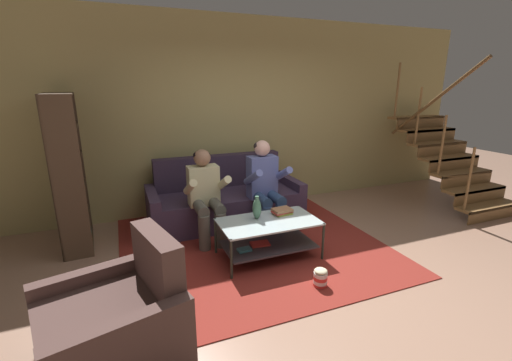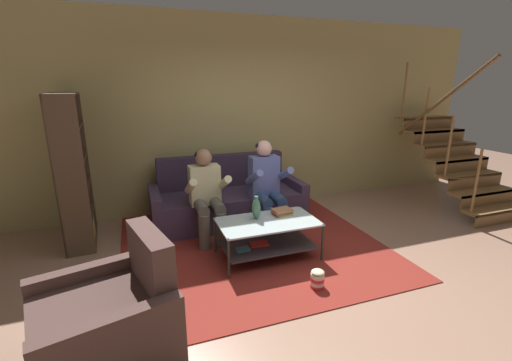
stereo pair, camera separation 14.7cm
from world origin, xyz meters
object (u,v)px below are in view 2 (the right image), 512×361
at_px(book_stack, 282,212).
at_px(armchair, 109,318).
at_px(coffee_table, 267,233).
at_px(vase, 256,208).
at_px(bookshelf, 72,190).
at_px(popcorn_tub, 317,279).
at_px(person_seated_left, 207,192).
at_px(person_seated_right, 267,183).
at_px(couch, 227,200).

distance_m(book_stack, armchair, 2.16).
bearing_deg(book_stack, armchair, -149.53).
bearing_deg(coffee_table, vase, 129.85).
bearing_deg(bookshelf, popcorn_tub, -39.43).
distance_m(person_seated_left, person_seated_right, 0.81).
relative_size(couch, person_seated_left, 1.86).
height_order(book_stack, bookshelf, bookshelf).
relative_size(couch, person_seated_right, 1.76).
height_order(vase, bookshelf, bookshelf).
xyz_separation_m(vase, popcorn_tub, (0.32, -0.85, -0.47)).
bearing_deg(popcorn_tub, armchair, -173.45).
height_order(person_seated_right, vase, person_seated_right).
relative_size(bookshelf, popcorn_tub, 9.43).
height_order(armchair, popcorn_tub, armchair).
distance_m(couch, vase, 1.17).
relative_size(person_seated_left, coffee_table, 1.04).
bearing_deg(armchair, vase, 35.05).
distance_m(person_seated_left, bookshelf, 1.61).
xyz_separation_m(couch, book_stack, (0.37, -1.11, 0.18)).
relative_size(vase, popcorn_tub, 1.39).
relative_size(book_stack, armchair, 0.23).
height_order(book_stack, armchair, armchair).
bearing_deg(person_seated_right, person_seated_left, -179.58).
bearing_deg(book_stack, vase, -175.91).
bearing_deg(person_seated_left, couch, 53.08).
distance_m(bookshelf, armchair, 2.20).
xyz_separation_m(bookshelf, armchair, (0.47, -2.11, -0.40)).
xyz_separation_m(person_seated_right, coffee_table, (-0.28, -0.71, -0.37)).
xyz_separation_m(vase, bookshelf, (-1.99, 1.05, 0.12)).
bearing_deg(person_seated_left, popcorn_tub, -62.32).
distance_m(vase, armchair, 1.88).
relative_size(person_seated_left, vase, 4.28).
xyz_separation_m(person_seated_left, armchair, (-1.08, -1.67, -0.35)).
bearing_deg(person_seated_right, popcorn_tub, -91.62).
relative_size(book_stack, popcorn_tub, 1.29).
height_order(person_seated_right, popcorn_tub, person_seated_right).
distance_m(person_seated_right, coffee_table, 0.85).
bearing_deg(armchair, book_stack, 30.47).
distance_m(person_seated_right, armchair, 2.55).
bearing_deg(couch, vase, -88.17).
height_order(person_seated_right, armchair, person_seated_right).
distance_m(coffee_table, bookshelf, 2.41).
height_order(person_seated_left, person_seated_right, person_seated_right).
height_order(vase, armchair, armchair).
bearing_deg(coffee_table, armchair, -149.24).
distance_m(couch, person_seated_right, 0.76).
xyz_separation_m(person_seated_right, book_stack, (-0.03, -0.58, -0.18)).
bearing_deg(bookshelf, couch, 2.62).
xyz_separation_m(book_stack, bookshelf, (-2.32, 1.02, 0.21)).
bearing_deg(bookshelf, person_seated_left, -16.07).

